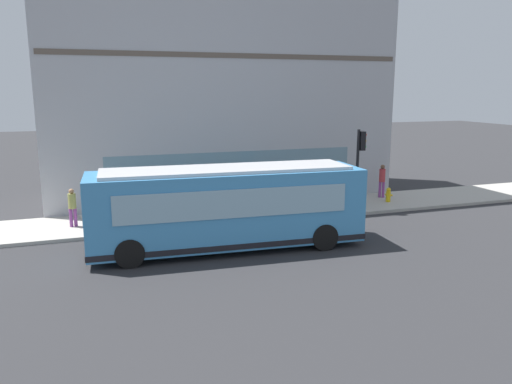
% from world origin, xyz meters
% --- Properties ---
extents(ground, '(120.00, 120.00, 0.00)m').
position_xyz_m(ground, '(0.00, 0.00, 0.00)').
color(ground, '#2D2D30').
extents(sidewalk_curb, '(3.78, 40.00, 0.15)m').
position_xyz_m(sidewalk_curb, '(4.49, 0.00, 0.07)').
color(sidewalk_curb, '#B2ADA3').
rests_on(sidewalk_curb, ground).
extents(building_corner, '(6.69, 18.10, 13.53)m').
position_xyz_m(building_corner, '(9.69, 0.00, 6.75)').
color(building_corner, '#A8A8AD').
rests_on(building_corner, ground).
extents(city_bus_nearside, '(3.11, 10.17, 3.07)m').
position_xyz_m(city_bus_nearside, '(-0.14, 2.23, 1.55)').
color(city_bus_nearside, '#3F8CC6').
rests_on(city_bus_nearside, ground).
extents(traffic_light_near_corner, '(0.32, 0.49, 3.86)m').
position_xyz_m(traffic_light_near_corner, '(3.28, -5.30, 2.84)').
color(traffic_light_near_corner, black).
rests_on(traffic_light_near_corner, sidewalk_curb).
extents(fire_hydrant, '(0.35, 0.35, 0.74)m').
position_xyz_m(fire_hydrant, '(4.19, -7.60, 0.51)').
color(fire_hydrant, yellow).
rests_on(fire_hydrant, sidewalk_curb).
extents(pedestrian_by_light_pole, '(0.32, 0.32, 1.78)m').
position_xyz_m(pedestrian_by_light_pole, '(5.21, -7.84, 1.18)').
color(pedestrian_by_light_pole, '#8C3F8C').
rests_on(pedestrian_by_light_pole, sidewalk_curb).
extents(pedestrian_near_hydrant, '(0.32, 0.32, 1.83)m').
position_xyz_m(pedestrian_near_hydrant, '(5.33, -0.96, 1.21)').
color(pedestrian_near_hydrant, silver).
rests_on(pedestrian_near_hydrant, sidewalk_curb).
extents(pedestrian_near_building_entrance, '(0.32, 0.32, 1.63)m').
position_xyz_m(pedestrian_near_building_entrance, '(4.05, -1.36, 1.09)').
color(pedestrian_near_building_entrance, '#3F8C4C').
rests_on(pedestrian_near_building_entrance, sidewalk_curb).
extents(pedestrian_walking_along_curb, '(0.32, 0.32, 1.64)m').
position_xyz_m(pedestrian_walking_along_curb, '(4.37, 7.73, 1.09)').
color(pedestrian_walking_along_curb, '#8C3F8C').
rests_on(pedestrian_walking_along_curb, sidewalk_curb).
extents(newspaper_vending_box, '(0.44, 0.42, 0.90)m').
position_xyz_m(newspaper_vending_box, '(5.73, -4.01, 0.60)').
color(newspaper_vending_box, '#BF3F19').
rests_on(newspaper_vending_box, sidewalk_curb).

